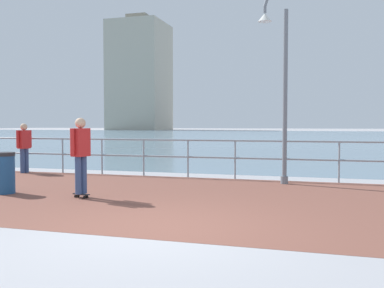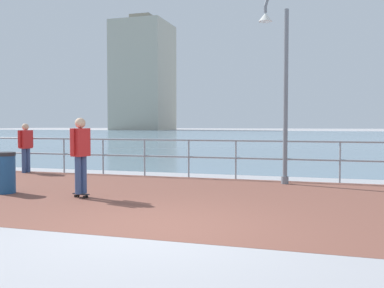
{
  "view_description": "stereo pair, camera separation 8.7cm",
  "coord_description": "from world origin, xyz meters",
  "px_view_note": "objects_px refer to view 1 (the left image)",
  "views": [
    {
      "loc": [
        2.25,
        -5.98,
        1.56
      ],
      "look_at": [
        -0.57,
        3.64,
        1.1
      ],
      "focal_mm": 40.34,
      "sensor_mm": 36.0,
      "label": 1
    },
    {
      "loc": [
        2.34,
        -5.96,
        1.56
      ],
      "look_at": [
        -0.57,
        3.64,
        1.1
      ],
      "focal_mm": 40.34,
      "sensor_mm": 36.0,
      "label": 2
    }
  ],
  "objects_px": {
    "skateboarder": "(81,150)",
    "bystander": "(24,144)",
    "lamppost": "(279,75)",
    "trash_bin": "(5,173)"
  },
  "relations": [
    {
      "from": "skateboarder",
      "to": "bystander",
      "type": "distance_m",
      "value": 5.6
    },
    {
      "from": "skateboarder",
      "to": "lamppost",
      "type": "bearing_deg",
      "value": 41.46
    },
    {
      "from": "skateboarder",
      "to": "bystander",
      "type": "bearing_deg",
      "value": 139.1
    },
    {
      "from": "skateboarder",
      "to": "bystander",
      "type": "height_order",
      "value": "skateboarder"
    },
    {
      "from": "lamppost",
      "to": "bystander",
      "type": "relative_size",
      "value": 3.23
    },
    {
      "from": "bystander",
      "to": "trash_bin",
      "type": "distance_m",
      "value": 4.31
    },
    {
      "from": "lamppost",
      "to": "trash_bin",
      "type": "distance_m",
      "value": 7.06
    },
    {
      "from": "skateboarder",
      "to": "trash_bin",
      "type": "distance_m",
      "value": 2.03
    },
    {
      "from": "skateboarder",
      "to": "trash_bin",
      "type": "bearing_deg",
      "value": 179.11
    },
    {
      "from": "lamppost",
      "to": "skateboarder",
      "type": "height_order",
      "value": "lamppost"
    }
  ]
}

